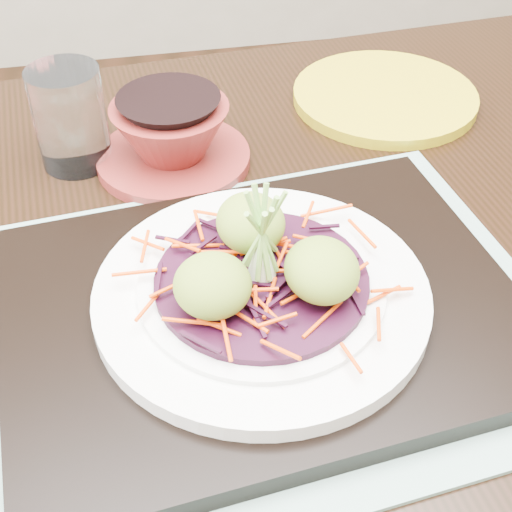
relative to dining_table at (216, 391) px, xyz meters
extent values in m
cube|color=black|center=(0.00, 0.00, 0.08)|extent=(1.31, 0.93, 0.04)
cube|color=black|center=(0.54, 0.41, -0.31)|extent=(0.07, 0.07, 0.74)
cube|color=#81A697|center=(0.03, -0.02, 0.10)|extent=(0.46, 0.38, 0.00)
cube|color=black|center=(0.03, -0.02, 0.11)|extent=(0.40, 0.31, 0.02)
cylinder|color=white|center=(0.03, -0.02, 0.13)|extent=(0.24, 0.24, 0.01)
cylinder|color=white|center=(0.03, -0.02, 0.14)|extent=(0.18, 0.18, 0.01)
cylinder|color=black|center=(0.03, -0.02, 0.14)|extent=(0.15, 0.15, 0.01)
ellipsoid|color=olive|center=(0.00, -0.04, 0.16)|extent=(0.06, 0.06, 0.04)
ellipsoid|color=olive|center=(0.07, -0.04, 0.16)|extent=(0.06, 0.06, 0.04)
ellipsoid|color=olive|center=(0.03, 0.02, 0.16)|extent=(0.06, 0.06, 0.04)
cylinder|color=white|center=(-0.10, 0.22, 0.15)|extent=(0.07, 0.07, 0.10)
cylinder|color=maroon|center=(-0.01, 0.20, 0.11)|extent=(0.16, 0.16, 0.01)
cylinder|color=#A89412|center=(0.23, 0.27, 0.11)|extent=(0.26, 0.26, 0.01)
camera|label=1|loc=(-0.04, -0.38, 0.49)|focal=50.00mm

